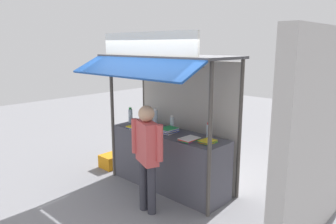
{
  "coord_description": "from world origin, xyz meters",
  "views": [
    {
      "loc": [
        3.53,
        -3.79,
        2.43
      ],
      "look_at": [
        0.0,
        0.0,
        1.33
      ],
      "focal_mm": 34.02,
      "sensor_mm": 36.0,
      "label": 1
    }
  ],
  "objects_px": {
    "water_bottle_back_right": "(155,117)",
    "magazine_stack_back_left": "(135,127)",
    "water_bottle_center": "(172,123)",
    "water_bottle_mid_right": "(130,115)",
    "banana_bunch_inner_right": "(164,78)",
    "water_bottle_front_right": "(147,117)",
    "magazine_stack_far_right": "(189,139)",
    "plastic_crate": "(111,161)",
    "water_bottle_left": "(208,131)",
    "magazine_stack_far_left": "(208,141)",
    "vendor_person": "(147,149)",
    "magazine_stack_right": "(169,130)",
    "banana_bunch_inner_left": "(147,75)"
  },
  "relations": [
    {
      "from": "water_bottle_center",
      "to": "magazine_stack_far_left",
      "type": "bearing_deg",
      "value": -12.34
    },
    {
      "from": "magazine_stack_far_left",
      "to": "banana_bunch_inner_right",
      "type": "height_order",
      "value": "banana_bunch_inner_right"
    },
    {
      "from": "magazine_stack_far_left",
      "to": "magazine_stack_right",
      "type": "distance_m",
      "value": 0.82
    },
    {
      "from": "magazine_stack_right",
      "to": "water_bottle_front_right",
      "type": "bearing_deg",
      "value": 164.35
    },
    {
      "from": "magazine_stack_far_right",
      "to": "plastic_crate",
      "type": "relative_size",
      "value": 0.91
    },
    {
      "from": "water_bottle_center",
      "to": "water_bottle_left",
      "type": "distance_m",
      "value": 0.76
    },
    {
      "from": "water_bottle_front_right",
      "to": "water_bottle_center",
      "type": "bearing_deg",
      "value": -2.74
    },
    {
      "from": "water_bottle_back_right",
      "to": "magazine_stack_back_left",
      "type": "height_order",
      "value": "water_bottle_back_right"
    },
    {
      "from": "magazine_stack_far_left",
      "to": "magazine_stack_back_left",
      "type": "relative_size",
      "value": 1.04
    },
    {
      "from": "water_bottle_back_right",
      "to": "magazine_stack_far_right",
      "type": "bearing_deg",
      "value": -17.05
    },
    {
      "from": "magazine_stack_far_left",
      "to": "water_bottle_center",
      "type": "bearing_deg",
      "value": 167.66
    },
    {
      "from": "water_bottle_back_right",
      "to": "magazine_stack_far_left",
      "type": "bearing_deg",
      "value": -9.43
    },
    {
      "from": "water_bottle_left",
      "to": "vendor_person",
      "type": "relative_size",
      "value": 0.16
    },
    {
      "from": "water_bottle_back_right",
      "to": "water_bottle_mid_right",
      "type": "distance_m",
      "value": 0.53
    },
    {
      "from": "magazine_stack_right",
      "to": "vendor_person",
      "type": "bearing_deg",
      "value": -67.47
    },
    {
      "from": "banana_bunch_inner_right",
      "to": "water_bottle_front_right",
      "type": "bearing_deg",
      "value": 149.26
    },
    {
      "from": "water_bottle_center",
      "to": "plastic_crate",
      "type": "bearing_deg",
      "value": -167.44
    },
    {
      "from": "water_bottle_center",
      "to": "water_bottle_back_right",
      "type": "bearing_deg",
      "value": 176.8
    },
    {
      "from": "magazine_stack_far_right",
      "to": "magazine_stack_back_left",
      "type": "relative_size",
      "value": 1.3
    },
    {
      "from": "vendor_person",
      "to": "magazine_stack_back_left",
      "type": "bearing_deg",
      "value": -9.94
    },
    {
      "from": "magazine_stack_back_left",
      "to": "banana_bunch_inner_left",
      "type": "relative_size",
      "value": 1.01
    },
    {
      "from": "vendor_person",
      "to": "magazine_stack_far_left",
      "type": "bearing_deg",
      "value": -98.53
    },
    {
      "from": "magazine_stack_back_left",
      "to": "banana_bunch_inner_right",
      "type": "bearing_deg",
      "value": -12.02
    },
    {
      "from": "water_bottle_front_right",
      "to": "magazine_stack_back_left",
      "type": "height_order",
      "value": "water_bottle_front_right"
    },
    {
      "from": "water_bottle_left",
      "to": "magazine_stack_far_left",
      "type": "xyz_separation_m",
      "value": [
        0.15,
        -0.22,
        -0.1
      ]
    },
    {
      "from": "water_bottle_mid_right",
      "to": "magazine_stack_back_left",
      "type": "relative_size",
      "value": 1.12
    },
    {
      "from": "magazine_stack_right",
      "to": "banana_bunch_inner_right",
      "type": "height_order",
      "value": "banana_bunch_inner_right"
    },
    {
      "from": "water_bottle_left",
      "to": "magazine_stack_far_left",
      "type": "bearing_deg",
      "value": -56.19
    },
    {
      "from": "water_bottle_back_right",
      "to": "magazine_stack_far_right",
      "type": "height_order",
      "value": "water_bottle_back_right"
    },
    {
      "from": "water_bottle_front_right",
      "to": "vendor_person",
      "type": "distance_m",
      "value": 1.52
    },
    {
      "from": "magazine_stack_far_right",
      "to": "plastic_crate",
      "type": "distance_m",
      "value": 2.19
    },
    {
      "from": "water_bottle_back_right",
      "to": "banana_bunch_inner_right",
      "type": "xyz_separation_m",
      "value": [
        0.83,
        -0.63,
        0.83
      ]
    },
    {
      "from": "water_bottle_mid_right",
      "to": "banana_bunch_inner_right",
      "type": "xyz_separation_m",
      "value": [
        1.33,
        -0.46,
        0.84
      ]
    },
    {
      "from": "magazine_stack_right",
      "to": "plastic_crate",
      "type": "bearing_deg",
      "value": -175.05
    },
    {
      "from": "water_bottle_left",
      "to": "banana_bunch_inner_left",
      "type": "distance_m",
      "value": 1.3
    },
    {
      "from": "magazine_stack_back_left",
      "to": "water_bottle_left",
      "type": "bearing_deg",
      "value": 18.42
    },
    {
      "from": "banana_bunch_inner_left",
      "to": "water_bottle_center",
      "type": "bearing_deg",
      "value": 91.46
    },
    {
      "from": "magazine_stack_right",
      "to": "magazine_stack_far_left",
      "type": "bearing_deg",
      "value": -1.24
    },
    {
      "from": "water_bottle_mid_right",
      "to": "banana_bunch_inner_right",
      "type": "height_order",
      "value": "banana_bunch_inner_right"
    },
    {
      "from": "water_bottle_center",
      "to": "water_bottle_back_right",
      "type": "relative_size",
      "value": 0.81
    },
    {
      "from": "water_bottle_center",
      "to": "vendor_person",
      "type": "distance_m",
      "value": 1.1
    },
    {
      "from": "magazine_stack_far_left",
      "to": "magazine_stack_back_left",
      "type": "xyz_separation_m",
      "value": [
        -1.42,
        -0.21,
        0.0
      ]
    },
    {
      "from": "magazine_stack_far_left",
      "to": "banana_bunch_inner_left",
      "type": "distance_m",
      "value": 1.37
    },
    {
      "from": "water_bottle_left",
      "to": "magazine_stack_far_right",
      "type": "distance_m",
      "value": 0.36
    },
    {
      "from": "banana_bunch_inner_right",
      "to": "plastic_crate",
      "type": "height_order",
      "value": "banana_bunch_inner_right"
    },
    {
      "from": "water_bottle_back_right",
      "to": "water_bottle_front_right",
      "type": "xyz_separation_m",
      "value": [
        -0.24,
        0.01,
        -0.03
      ]
    },
    {
      "from": "water_bottle_front_right",
      "to": "magazine_stack_back_left",
      "type": "distance_m",
      "value": 0.48
    },
    {
      "from": "vendor_person",
      "to": "plastic_crate",
      "type": "height_order",
      "value": "vendor_person"
    },
    {
      "from": "water_bottle_center",
      "to": "water_bottle_mid_right",
      "type": "bearing_deg",
      "value": -171.16
    },
    {
      "from": "water_bottle_center",
      "to": "banana_bunch_inner_left",
      "type": "height_order",
      "value": "banana_bunch_inner_left"
    }
  ]
}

